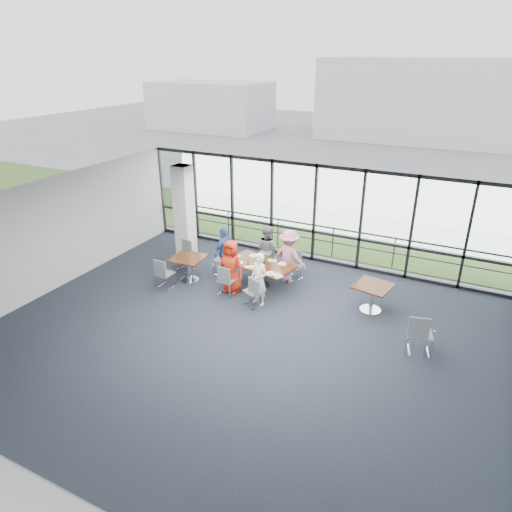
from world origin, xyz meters
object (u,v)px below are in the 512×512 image
at_px(diner_near_right, 259,279).
at_px(chair_main_nr, 254,291).
at_px(diner_end, 225,251).
at_px(diner_far_right, 289,256).
at_px(chair_main_fl, 270,260).
at_px(chair_main_end, 224,259).
at_px(chair_spare_lb, 185,256).
at_px(main_table, 261,267).
at_px(chair_spare_la, 165,273).
at_px(chair_main_fr, 294,266).
at_px(chair_main_nl, 227,280).
at_px(structural_column, 185,216).
at_px(side_table_left, 188,261).
at_px(side_table_right, 373,289).
at_px(diner_near_left, 231,267).
at_px(chair_spare_r, 421,334).
at_px(diner_far_left, 268,250).

relative_size(diner_near_right, chair_main_nr, 1.68).
distance_m(diner_end, chair_main_nr, 2.17).
xyz_separation_m(diner_far_right, chair_main_fl, (-0.77, 0.34, -0.41)).
relative_size(chair_main_end, chair_spare_lb, 1.09).
relative_size(main_table, chair_spare_la, 2.28).
relative_size(chair_main_fl, chair_main_fr, 0.95).
bearing_deg(chair_main_end, diner_end, 123.06).
relative_size(diner_far_right, chair_main_nl, 1.83).
bearing_deg(structural_column, side_table_left, -53.38).
xyz_separation_m(main_table, chair_main_nr, (0.32, -1.09, -0.18)).
height_order(diner_end, chair_main_nr, diner_end).
bearing_deg(chair_main_nl, main_table, 57.32).
bearing_deg(side_table_right, chair_main_fr, 162.14).
xyz_separation_m(side_table_left, diner_far_right, (2.70, 1.27, 0.18)).
distance_m(diner_near_left, diner_far_right, 1.79).
relative_size(diner_near_right, chair_spare_r, 1.51).
bearing_deg(chair_spare_lb, chair_main_nr, 173.94).
bearing_deg(side_table_right, chair_spare_r, -43.63).
bearing_deg(chair_main_fr, chair_spare_r, 160.47).
distance_m(side_table_right, chair_spare_la, 5.84).
distance_m(diner_end, chair_main_fr, 2.15).
xyz_separation_m(side_table_right, diner_end, (-4.56, 0.19, 0.13)).
distance_m(chair_main_end, chair_spare_r, 6.23).
height_order(diner_near_right, chair_main_fl, diner_near_right).
height_order(diner_near_right, diner_far_right, diner_far_right).
relative_size(main_table, side_table_right, 2.01).
distance_m(diner_far_left, chair_main_nr, 2.12).
xyz_separation_m(side_table_left, chair_main_fr, (2.80, 1.49, -0.22)).
relative_size(diner_far_right, diner_end, 1.06).
relative_size(diner_far_left, chair_spare_r, 1.58).
bearing_deg(chair_spare_r, diner_far_left, 141.14).
bearing_deg(side_table_left, diner_near_left, -1.96).
bearing_deg(chair_main_end, diner_far_right, 106.13).
relative_size(side_table_left, diner_near_left, 0.63).
xyz_separation_m(diner_end, chair_spare_r, (5.99, -1.55, -0.28)).
distance_m(diner_far_left, chair_spare_la, 3.18).
bearing_deg(diner_near_right, side_table_left, -169.64).
relative_size(main_table, diner_end, 1.36).
distance_m(side_table_right, chair_main_nr, 3.13).
relative_size(structural_column, chair_spare_lb, 3.53).
bearing_deg(chair_main_nr, chair_spare_r, 22.93).
relative_size(diner_near_left, chair_spare_r, 1.59).
bearing_deg(chair_main_end, chair_main_nl, 38.26).
height_order(main_table, side_table_left, same).
height_order(side_table_right, diner_far_right, diner_far_right).
xyz_separation_m(chair_main_nl, chair_spare_la, (-1.81, -0.46, 0.01)).
height_order(diner_far_left, diner_end, diner_far_left).
distance_m(side_table_right, diner_far_right, 2.69).
bearing_deg(chair_main_nr, chair_main_nl, -168.74).
bearing_deg(structural_column, chair_main_fr, 6.59).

